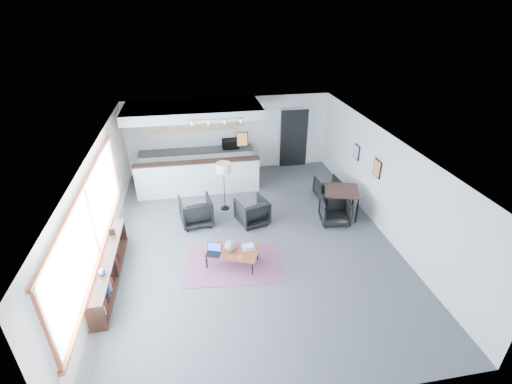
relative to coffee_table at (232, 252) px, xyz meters
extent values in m
cube|color=#4A4A4C|center=(0.58, 0.94, -0.36)|extent=(7.00, 9.00, 0.01)
cube|color=white|center=(0.58, 0.94, 2.25)|extent=(7.00, 9.00, 0.01)
cube|color=silver|center=(0.58, 5.45, 0.95)|extent=(7.00, 0.01, 2.60)
cube|color=silver|center=(0.58, -3.56, 0.95)|extent=(7.00, 0.01, 2.60)
cube|color=silver|center=(-2.92, 0.94, 0.95)|extent=(0.01, 9.00, 2.60)
cube|color=silver|center=(4.09, 0.94, 0.95)|extent=(0.01, 9.00, 2.60)
cube|color=#8CBFFF|center=(-2.89, 0.04, 1.15)|extent=(0.02, 5.80, 1.55)
cube|color=maroon|center=(-2.86, 0.04, 0.35)|extent=(0.10, 5.95, 0.06)
cube|color=maroon|center=(-2.87, 0.04, 1.95)|extent=(0.06, 5.95, 0.06)
cube|color=maroon|center=(-2.87, -2.86, 1.15)|extent=(0.06, 0.06, 1.60)
cube|color=maroon|center=(-2.87, 0.04, 1.15)|extent=(0.06, 0.06, 1.60)
cube|color=maroon|center=(-2.87, 2.94, 1.15)|extent=(0.06, 0.06, 1.60)
cube|color=black|center=(-2.72, -0.06, 0.27)|extent=(0.35, 3.00, 0.05)
cube|color=black|center=(-2.72, -0.06, -0.30)|extent=(0.35, 3.00, 0.05)
cube|color=black|center=(-2.72, -1.51, -0.02)|extent=(0.33, 0.04, 0.55)
cube|color=black|center=(-2.72, -0.06, -0.02)|extent=(0.33, 0.04, 0.55)
cube|color=black|center=(-2.72, 1.39, -0.02)|extent=(0.33, 0.04, 0.55)
cube|color=#3359A5|center=(-2.72, -1.36, -0.18)|extent=(0.18, 0.04, 0.20)
cube|color=silver|center=(-2.72, -1.19, -0.17)|extent=(0.18, 0.04, 0.22)
cube|color=maroon|center=(-2.72, -1.02, -0.16)|extent=(0.18, 0.04, 0.24)
cube|color=black|center=(-2.72, -0.85, -0.18)|extent=(0.18, 0.04, 0.20)
cube|color=#3359A5|center=(-2.72, -0.68, -0.17)|extent=(0.18, 0.04, 0.22)
cube|color=silver|center=(-2.72, -0.51, -0.16)|extent=(0.18, 0.04, 0.24)
cube|color=maroon|center=(-2.72, -0.34, -0.18)|extent=(0.18, 0.04, 0.20)
cube|color=black|center=(-2.72, -0.17, -0.17)|extent=(0.18, 0.04, 0.22)
cube|color=#3359A5|center=(-2.72, 0.00, -0.16)|extent=(0.18, 0.03, 0.24)
cube|color=silver|center=(-2.72, 0.17, -0.18)|extent=(0.18, 0.03, 0.20)
cube|color=maroon|center=(-2.72, 0.34, -0.17)|extent=(0.18, 0.03, 0.22)
cube|color=black|center=(-2.72, 0.51, -0.16)|extent=(0.18, 0.04, 0.24)
cube|color=black|center=(-2.72, 0.74, 0.38)|extent=(0.14, 0.02, 0.18)
sphere|color=#264C99|center=(-2.70, -0.66, 0.36)|extent=(0.14, 0.14, 0.14)
cube|color=white|center=(-0.62, 3.64, 0.20)|extent=(3.80, 0.25, 1.10)
cube|color=black|center=(-0.62, 3.64, 0.76)|extent=(3.85, 0.32, 0.04)
cube|color=white|center=(-0.62, 5.09, 0.10)|extent=(3.80, 0.60, 0.90)
cube|color=#2D2D2D|center=(-0.62, 5.09, 0.56)|extent=(3.82, 0.62, 0.04)
cube|color=tan|center=(-0.62, 5.24, 1.60)|extent=(2.80, 0.35, 0.70)
cube|color=white|center=(-0.62, 4.54, 2.10)|extent=(4.20, 1.80, 0.30)
cube|color=black|center=(0.78, 3.65, 1.40)|extent=(0.35, 0.03, 0.45)
cube|color=orange|center=(0.78, 3.64, 1.40)|extent=(0.30, 0.01, 0.40)
cube|color=black|center=(2.88, 5.36, 0.70)|extent=(1.00, 0.12, 2.10)
cube|color=white|center=(2.36, 5.37, 0.70)|extent=(0.06, 0.10, 2.10)
cube|color=white|center=(3.40, 5.37, 0.70)|extent=(0.06, 0.10, 2.10)
cube|color=white|center=(2.88, 5.37, 1.77)|extent=(1.10, 0.10, 0.06)
cube|color=silver|center=(-0.02, 3.14, 2.21)|extent=(1.60, 0.04, 0.04)
cylinder|color=silver|center=(-0.67, 3.14, 2.13)|extent=(0.07, 0.07, 0.09)
cylinder|color=silver|center=(-0.22, 3.14, 2.13)|extent=(0.07, 0.07, 0.09)
cylinder|color=silver|center=(0.23, 3.14, 2.13)|extent=(0.07, 0.07, 0.09)
cylinder|color=silver|center=(0.68, 3.14, 2.13)|extent=(0.07, 0.07, 0.09)
cube|color=black|center=(4.05, 1.34, 1.20)|extent=(0.03, 0.38, 0.48)
cube|color=orange|center=(4.04, 1.34, 1.20)|extent=(0.00, 0.32, 0.42)
cube|color=black|center=(4.05, 2.64, 1.15)|extent=(0.03, 0.34, 0.44)
cube|color=#859FC5|center=(4.04, 2.64, 1.15)|extent=(0.00, 0.28, 0.38)
cube|color=#62334D|center=(0.00, 0.00, -0.35)|extent=(2.38, 1.75, 0.01)
cube|color=maroon|center=(0.00, 0.00, 0.01)|extent=(1.33, 1.03, 0.05)
cube|color=black|center=(-0.60, -0.04, -0.18)|extent=(0.04, 0.04, 0.34)
cube|color=black|center=(-0.40, 0.46, -0.18)|extent=(0.04, 0.04, 0.34)
cube|color=black|center=(0.40, -0.46, -0.18)|extent=(0.04, 0.04, 0.34)
cube|color=black|center=(0.60, 0.04, -0.18)|extent=(0.04, 0.04, 0.34)
cube|color=black|center=(-0.10, -0.25, -0.02)|extent=(1.05, 0.45, 0.03)
cube|color=black|center=(0.10, 0.25, -0.02)|extent=(1.05, 0.45, 0.03)
cube|color=black|center=(-0.44, -0.05, 0.04)|extent=(0.39, 0.34, 0.02)
cube|color=black|center=(-0.40, 0.06, 0.16)|extent=(0.33, 0.17, 0.22)
cube|color=blue|center=(-0.40, 0.05, 0.16)|extent=(0.30, 0.15, 0.19)
sphere|color=gray|center=(-0.04, 0.02, 0.16)|extent=(0.27, 0.27, 0.27)
cube|color=silver|center=(0.38, 0.04, 0.05)|extent=(0.31, 0.26, 0.03)
cube|color=#3359A5|center=(0.38, 0.04, 0.08)|extent=(0.28, 0.24, 0.03)
cube|color=silver|center=(0.37, 0.02, 0.11)|extent=(0.26, 0.22, 0.03)
cube|color=#E5590C|center=(0.15, -0.25, 0.03)|extent=(0.10, 0.10, 0.01)
imported|color=black|center=(-0.76, 1.93, 0.07)|extent=(0.93, 0.88, 0.85)
imported|color=black|center=(0.75, 1.70, 0.04)|extent=(0.96, 0.92, 0.80)
cylinder|color=black|center=(0.09, 2.60, -0.34)|extent=(0.28, 0.28, 0.03)
cylinder|color=black|center=(0.09, 2.60, 0.29)|extent=(0.02, 0.02, 1.24)
cylinder|color=beige|center=(0.09, 2.60, 0.97)|extent=(0.46, 0.46, 0.27)
cube|color=black|center=(3.30, 1.71, 0.41)|extent=(1.16, 1.16, 0.04)
cylinder|color=black|center=(2.79, 1.44, 0.02)|extent=(0.05, 0.05, 0.74)
cylinder|color=black|center=(3.03, 2.23, 0.02)|extent=(0.05, 0.05, 0.74)
cylinder|color=black|center=(3.58, 1.19, 0.02)|extent=(0.05, 0.05, 0.74)
cylinder|color=black|center=(3.82, 1.98, 0.02)|extent=(0.05, 0.05, 0.74)
imported|color=black|center=(2.99, 1.31, -0.02)|extent=(0.75, 0.72, 0.68)
imported|color=black|center=(3.29, 2.78, -0.06)|extent=(0.61, 0.57, 0.60)
imported|color=black|center=(0.57, 5.09, 0.76)|extent=(0.57, 0.33, 0.38)
camera|label=1|loc=(-0.68, -6.89, 5.24)|focal=26.00mm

